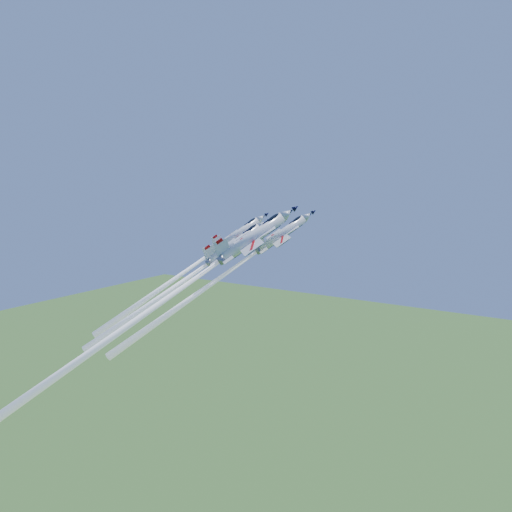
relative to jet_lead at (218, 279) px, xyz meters
The scene contains 4 objects.
jet_lead is the anchor object (origin of this frame).
jet_left 9.46m from the jet_lead, behind, with size 24.80×25.34×30.58m.
jet_right 18.69m from the jet_lead, 116.13° to the right, with size 42.02×43.56×54.06m.
jet_slot 6.82m from the jet_lead, 138.27° to the right, with size 25.61×25.99×30.93m.
Camera 1 is at (62.62, -95.58, 97.30)m, focal length 40.00 mm.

